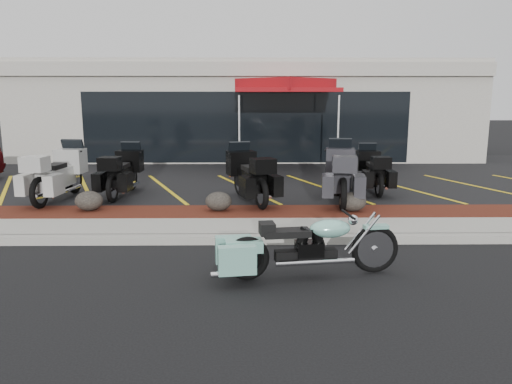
{
  "coord_description": "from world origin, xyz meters",
  "views": [
    {
      "loc": [
        0.13,
        -7.97,
        2.71
      ],
      "look_at": [
        0.24,
        1.2,
        0.9
      ],
      "focal_mm": 35.0,
      "sensor_mm": 36.0,
      "label": 1
    }
  ],
  "objects_px": {
    "touring_white": "(74,166)",
    "traffic_cone": "(235,169)",
    "hero_cruiser": "(375,242)",
    "popup_canopy": "(286,87)"
  },
  "relations": [
    {
      "from": "touring_white",
      "to": "popup_canopy",
      "type": "distance_m",
      "value": 7.45
    },
    {
      "from": "hero_cruiser",
      "to": "touring_white",
      "type": "bearing_deg",
      "value": 131.19
    },
    {
      "from": "hero_cruiser",
      "to": "traffic_cone",
      "type": "xyz_separation_m",
      "value": [
        -2.37,
        8.44,
        -0.13
      ]
    },
    {
      "from": "hero_cruiser",
      "to": "popup_canopy",
      "type": "bearing_deg",
      "value": 86.09
    },
    {
      "from": "hero_cruiser",
      "to": "touring_white",
      "type": "xyz_separation_m",
      "value": [
        -6.49,
        5.61,
        0.37
      ]
    },
    {
      "from": "touring_white",
      "to": "traffic_cone",
      "type": "bearing_deg",
      "value": -49.31
    },
    {
      "from": "hero_cruiser",
      "to": "traffic_cone",
      "type": "relative_size",
      "value": 6.58
    },
    {
      "from": "hero_cruiser",
      "to": "traffic_cone",
      "type": "bearing_deg",
      "value": 97.73
    },
    {
      "from": "touring_white",
      "to": "traffic_cone",
      "type": "distance_m",
      "value": 5.02
    },
    {
      "from": "hero_cruiser",
      "to": "touring_white",
      "type": "height_order",
      "value": "touring_white"
    }
  ]
}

